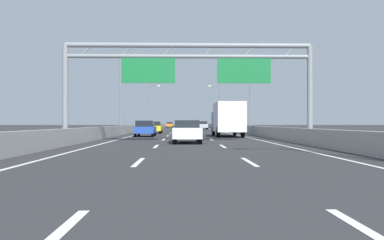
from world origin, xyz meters
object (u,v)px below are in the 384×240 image
object	(u,v)px
streetlamp_right_far	(219,104)
white_car	(187,131)
streetlamp_right_mid	(249,88)
box_truck	(228,118)
streetlamp_left_far	(150,104)
sign_gantry	(190,67)
orange_car	(170,125)
streetlamp_left_mid	(122,88)
yellow_car	(154,127)
silver_car	(203,125)
blue_car	(145,128)

from	to	relation	value
streetlamp_right_far	white_car	world-z (taller)	streetlamp_right_far
streetlamp_right_mid	box_truck	xyz separation A→B (m)	(-3.68, -11.02, -3.72)
streetlamp_left_far	white_car	world-z (taller)	streetlamp_left_far
sign_gantry	white_car	world-z (taller)	sign_gantry
sign_gantry	orange_car	world-z (taller)	sign_gantry
streetlamp_left_far	streetlamp_left_mid	bearing A→B (deg)	-90.00
box_truck	sign_gantry	bearing A→B (deg)	-107.16
yellow_car	box_truck	size ratio (longest dim) A/B	0.56
streetlamp_right_far	silver_car	xyz separation A→B (m)	(-3.92, -9.29, -4.60)
yellow_car	orange_car	size ratio (longest dim) A/B	0.95
blue_car	box_truck	world-z (taller)	box_truck
yellow_car	streetlamp_left_far	bearing A→B (deg)	95.19
white_car	orange_car	size ratio (longest dim) A/B	0.98
streetlamp_left_far	blue_car	xyz separation A→B (m)	(3.67, -51.72, -4.65)
streetlamp_right_mid	orange_car	bearing A→B (deg)	100.12
yellow_car	blue_car	bearing A→B (deg)	-89.97
streetlamp_left_mid	white_car	bearing A→B (deg)	-72.14
streetlamp_right_far	box_truck	size ratio (longest dim) A/B	1.20
streetlamp_right_mid	streetlamp_right_far	distance (m)	40.85
box_truck	yellow_car	bearing A→B (deg)	123.27
streetlamp_left_mid	silver_car	size ratio (longest dim) A/B	2.18
sign_gantry	yellow_car	size ratio (longest dim) A/B	3.58
streetlamp_left_far	silver_car	distance (m)	15.13
streetlamp_left_mid	orange_car	world-z (taller)	streetlamp_left_mid
streetlamp_left_mid	silver_car	world-z (taller)	streetlamp_left_mid
yellow_car	orange_car	distance (m)	62.78
streetlamp_left_far	silver_car	xyz separation A→B (m)	(11.02, -9.29, -4.60)
streetlamp_left_far	sign_gantry	bearing A→B (deg)	-83.22
streetlamp_left_mid	streetlamp_left_far	distance (m)	40.85
orange_car	blue_car	bearing A→B (deg)	-89.97
white_car	streetlamp_right_far	bearing A→B (deg)	83.24
blue_car	white_car	bearing A→B (deg)	-72.84
streetlamp_left_far	blue_car	world-z (taller)	streetlamp_left_far
streetlamp_left_mid	box_truck	distance (m)	16.19
streetlamp_left_mid	silver_car	xyz separation A→B (m)	(11.02, 31.56, -4.60)
streetlamp_right_far	silver_car	bearing A→B (deg)	-112.85
streetlamp_left_far	silver_car	bearing A→B (deg)	-40.16
silver_car	blue_car	bearing A→B (deg)	-99.82
streetlamp_left_far	box_truck	distance (m)	53.21
white_car	blue_car	distance (m)	12.57
streetlamp_right_far	streetlamp_left_mid	bearing A→B (deg)	-110.08
blue_car	box_truck	bearing A→B (deg)	-1.13
streetlamp_left_far	silver_car	size ratio (longest dim) A/B	2.18
sign_gantry	streetlamp_right_mid	distance (m)	24.07
blue_car	yellow_car	bearing A→B (deg)	90.03
streetlamp_left_mid	streetlamp_right_far	size ratio (longest dim) A/B	1.00
white_car	streetlamp_left_mid	bearing A→B (deg)	107.86
sign_gantry	streetlamp_right_mid	size ratio (longest dim) A/B	1.67
orange_car	box_truck	world-z (taller)	box_truck
sign_gantry	yellow_car	bearing A→B (deg)	99.49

